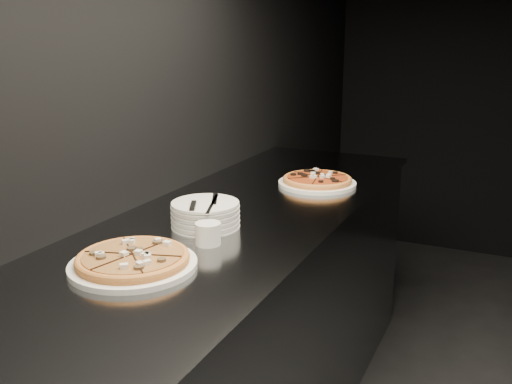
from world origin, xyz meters
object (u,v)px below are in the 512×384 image
at_px(cutlery, 205,203).
at_px(ramekin, 208,233).
at_px(pizza_mushroom, 133,260).
at_px(plate_stack, 205,214).
at_px(pizza_tomato, 317,181).
at_px(counter, 235,331).

bearing_deg(cutlery, ramekin, -83.36).
relative_size(pizza_mushroom, cutlery, 1.65).
relative_size(plate_stack, cutlery, 0.95).
distance_m(pizza_mushroom, pizza_tomato, 1.06).
bearing_deg(counter, pizza_mushroom, -93.30).
bearing_deg(ramekin, counter, 102.23).
distance_m(counter, pizza_tomato, 0.71).
bearing_deg(pizza_mushroom, ramekin, 68.88).
distance_m(pizza_tomato, plate_stack, 0.68).
height_order(plate_stack, ramekin, plate_stack).
xyz_separation_m(pizza_mushroom, ramekin, (0.09, 0.25, 0.01)).
xyz_separation_m(pizza_mushroom, cutlery, (0.01, 0.37, 0.06)).
xyz_separation_m(pizza_tomato, cutlery, (-0.15, -0.68, 0.07)).
xyz_separation_m(pizza_tomato, ramekin, (-0.07, -0.81, 0.02)).
height_order(pizza_mushroom, pizza_tomato, pizza_mushroom).
relative_size(counter, pizza_mushroom, 6.28).
xyz_separation_m(plate_stack, cutlery, (0.01, -0.02, 0.04)).
height_order(counter, pizza_mushroom, pizza_mushroom).
height_order(counter, cutlery, cutlery).
bearing_deg(pizza_mushroom, cutlery, 87.93).
height_order(counter, plate_stack, plate_stack).
bearing_deg(cutlery, pizza_mushroom, -118.77).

